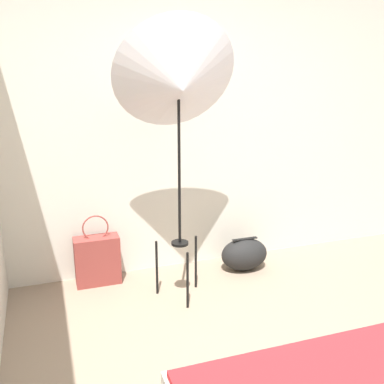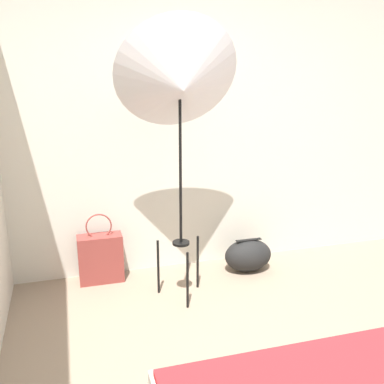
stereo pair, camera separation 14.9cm
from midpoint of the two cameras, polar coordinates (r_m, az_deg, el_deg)
wall_back at (r=3.97m, az=-0.78°, el=8.56°), size 8.00×0.05×2.60m
photo_umbrella at (r=3.27m, az=-3.06°, el=13.65°), size 0.92×0.65×2.15m
tote_bag at (r=3.94m, az=-12.99°, el=-8.38°), size 0.38×0.16×0.61m
duffel_bag at (r=4.14m, az=5.62°, el=-7.87°), size 0.43×0.29×0.30m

